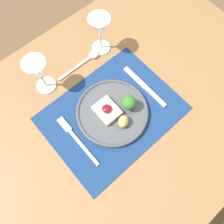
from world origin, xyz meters
TOP-DOWN VIEW (x-y plane):
  - ground_plane at (0.00, 0.00)m, footprint 8.00×8.00m
  - dining_table at (0.00, 0.00)m, footprint 1.39×0.93m
  - placemat at (0.00, 0.00)m, footprint 0.47×0.36m
  - dinner_plate at (0.00, -0.00)m, footprint 0.26×0.26m
  - fork at (-0.16, 0.02)m, footprint 0.02×0.22m
  - knife at (0.16, -0.01)m, footprint 0.02×0.22m
  - spoon at (0.08, 0.24)m, footprint 0.20×0.04m
  - wine_glass_near at (0.16, 0.25)m, footprint 0.08×0.08m
  - wine_glass_far at (-0.11, 0.25)m, footprint 0.08×0.08m

SIDE VIEW (x-z plane):
  - ground_plane at x=0.00m, z-range 0.00..0.00m
  - dining_table at x=0.00m, z-range 0.28..1.03m
  - placemat at x=0.00m, z-range 0.75..0.76m
  - spoon at x=0.08m, z-range 0.75..0.76m
  - fork at x=-0.16m, z-range 0.76..0.76m
  - knife at x=0.16m, z-range 0.75..0.76m
  - dinner_plate at x=0.00m, z-range 0.73..0.81m
  - wine_glass_far at x=-0.11m, z-range 0.78..0.94m
  - wine_glass_near at x=0.16m, z-range 0.78..0.95m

